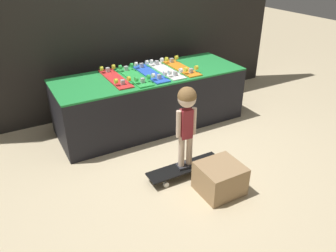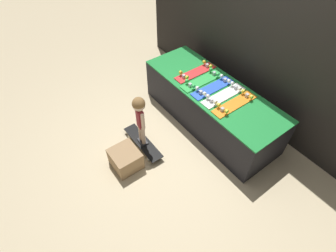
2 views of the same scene
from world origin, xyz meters
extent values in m
plane|color=beige|center=(0.00, 0.00, 0.00)|extent=(16.00, 16.00, 0.00)
cube|color=black|center=(0.00, 1.26, 1.32)|extent=(4.64, 0.10, 2.64)
cube|color=black|center=(0.00, 0.58, 0.32)|extent=(2.25, 0.81, 0.64)
cube|color=#23893D|center=(0.00, 0.58, 0.65)|extent=(2.25, 0.81, 0.02)
cube|color=red|center=(-0.42, 0.61, 0.67)|extent=(0.17, 0.70, 0.01)
cube|color=#B7B7BC|center=(-0.42, 0.84, 0.70)|extent=(0.04, 0.04, 0.05)
cylinder|color=yellow|center=(-0.35, 0.84, 0.73)|extent=(0.03, 0.05, 0.05)
cylinder|color=yellow|center=(-0.49, 0.84, 0.73)|extent=(0.03, 0.05, 0.05)
cube|color=#B7B7BC|center=(-0.42, 0.38, 0.70)|extent=(0.04, 0.04, 0.05)
cylinder|color=yellow|center=(-0.35, 0.38, 0.73)|extent=(0.03, 0.05, 0.05)
cylinder|color=yellow|center=(-0.49, 0.38, 0.73)|extent=(0.03, 0.05, 0.05)
cube|color=green|center=(-0.21, 0.56, 0.67)|extent=(0.17, 0.70, 0.01)
cube|color=#B7B7BC|center=(-0.21, 0.79, 0.70)|extent=(0.04, 0.04, 0.05)
cylinder|color=green|center=(-0.14, 0.79, 0.73)|extent=(0.03, 0.05, 0.05)
cylinder|color=green|center=(-0.28, 0.79, 0.73)|extent=(0.03, 0.05, 0.05)
cube|color=#B7B7BC|center=(-0.21, 0.33, 0.70)|extent=(0.04, 0.04, 0.05)
cylinder|color=green|center=(-0.14, 0.33, 0.73)|extent=(0.03, 0.05, 0.05)
cylinder|color=green|center=(-0.28, 0.33, 0.73)|extent=(0.03, 0.05, 0.05)
cube|color=blue|center=(0.00, 0.57, 0.67)|extent=(0.17, 0.70, 0.01)
cube|color=#B7B7BC|center=(0.00, 0.80, 0.70)|extent=(0.04, 0.04, 0.05)
cylinder|color=white|center=(0.07, 0.80, 0.73)|extent=(0.03, 0.05, 0.05)
cylinder|color=white|center=(-0.07, 0.80, 0.73)|extent=(0.03, 0.05, 0.05)
cube|color=#B7B7BC|center=(0.00, 0.34, 0.70)|extent=(0.04, 0.04, 0.05)
cylinder|color=white|center=(0.07, 0.34, 0.73)|extent=(0.03, 0.05, 0.05)
cylinder|color=white|center=(-0.07, 0.34, 0.73)|extent=(0.03, 0.05, 0.05)
cube|color=white|center=(0.21, 0.57, 0.67)|extent=(0.17, 0.70, 0.01)
cube|color=#B7B7BC|center=(0.21, 0.81, 0.70)|extent=(0.04, 0.04, 0.05)
cylinder|color=white|center=(0.28, 0.81, 0.73)|extent=(0.03, 0.05, 0.05)
cylinder|color=white|center=(0.14, 0.81, 0.73)|extent=(0.03, 0.05, 0.05)
cube|color=#B7B7BC|center=(0.21, 0.34, 0.70)|extent=(0.04, 0.04, 0.05)
cylinder|color=white|center=(0.28, 0.34, 0.73)|extent=(0.03, 0.05, 0.05)
cylinder|color=white|center=(0.14, 0.34, 0.73)|extent=(0.03, 0.05, 0.05)
cube|color=orange|center=(0.42, 0.57, 0.67)|extent=(0.17, 0.70, 0.01)
cube|color=#B7B7BC|center=(0.42, 0.80, 0.70)|extent=(0.04, 0.04, 0.05)
cylinder|color=yellow|center=(0.49, 0.80, 0.73)|extent=(0.03, 0.05, 0.05)
cylinder|color=yellow|center=(0.35, 0.80, 0.73)|extent=(0.03, 0.05, 0.05)
cube|color=#B7B7BC|center=(0.42, 0.34, 0.70)|extent=(0.04, 0.04, 0.05)
cylinder|color=yellow|center=(0.49, 0.34, 0.73)|extent=(0.03, 0.05, 0.05)
cylinder|color=yellow|center=(0.35, 0.34, 0.73)|extent=(0.03, 0.05, 0.05)
cube|color=black|center=(-0.18, -0.53, 0.08)|extent=(0.77, 0.19, 0.01)
cube|color=#B7B7BC|center=(0.07, -0.53, 0.05)|extent=(0.04, 0.04, 0.05)
cylinder|color=white|center=(0.07, -0.45, 0.03)|extent=(0.05, 0.03, 0.05)
cylinder|color=white|center=(0.07, -0.61, 0.03)|extent=(0.05, 0.03, 0.05)
cube|color=#B7B7BC|center=(-0.44, -0.53, 0.05)|extent=(0.04, 0.04, 0.05)
cylinder|color=white|center=(-0.44, -0.45, 0.03)|extent=(0.05, 0.03, 0.05)
cylinder|color=white|center=(-0.44, -0.61, 0.03)|extent=(0.05, 0.03, 0.05)
cube|color=#2D2D33|center=(-0.14, -0.54, 0.10)|extent=(0.09, 0.11, 0.02)
cylinder|color=beige|center=(-0.14, -0.54, 0.28)|extent=(0.06, 0.06, 0.33)
cube|color=#2D2D33|center=(-0.22, -0.53, 0.10)|extent=(0.09, 0.11, 0.02)
cylinder|color=beige|center=(-0.22, -0.53, 0.28)|extent=(0.06, 0.06, 0.33)
cube|color=maroon|center=(-0.18, -0.53, 0.56)|extent=(0.11, 0.09, 0.29)
cylinder|color=beige|center=(-0.11, -0.54, 0.58)|extent=(0.05, 0.05, 0.26)
cylinder|color=beige|center=(-0.26, -0.52, 0.58)|extent=(0.05, 0.05, 0.26)
sphere|color=beige|center=(-0.18, -0.53, 0.81)|extent=(0.16, 0.16, 0.16)
sphere|color=olive|center=(-0.18, -0.53, 0.84)|extent=(0.17, 0.17, 0.17)
cube|color=#A37F56|center=(-0.04, -0.89, 0.14)|extent=(0.38, 0.36, 0.28)
camera|label=1|loc=(-1.59, -2.73, 1.96)|focal=35.00mm
camera|label=2|loc=(1.96, -1.66, 3.02)|focal=28.00mm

